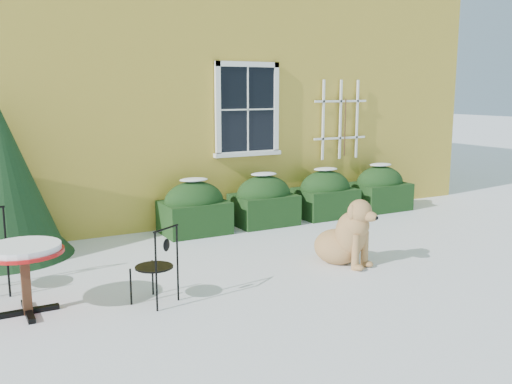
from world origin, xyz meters
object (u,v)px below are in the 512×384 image
bistro_table (24,256)px  dog (346,237)px  evergreen_shrub (1,193)px  patio_chair_near (157,265)px

bistro_table → dog: (3.98, -0.22, -0.25)m
evergreen_shrub → patio_chair_near: size_ratio=2.59×
evergreen_shrub → bistro_table: bearing=-90.1°
evergreen_shrub → dog: bearing=-33.3°
bistro_table → dog: size_ratio=0.77×
bistro_table → dog: 3.99m
bistro_table → patio_chair_near: (1.29, -0.36, -0.19)m
bistro_table → patio_chair_near: 1.36m
bistro_table → patio_chair_near: bearing=-15.6°
evergreen_shrub → patio_chair_near: evergreen_shrub is taller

